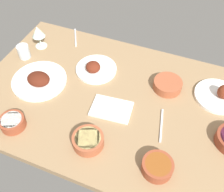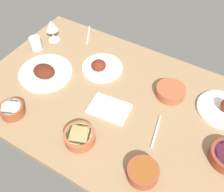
{
  "view_description": "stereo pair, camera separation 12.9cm",
  "coord_description": "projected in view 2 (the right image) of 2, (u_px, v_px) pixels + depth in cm",
  "views": [
    {
      "loc": [
        -31.03,
        77.41,
        104.75
      ],
      "look_at": [
        0.0,
        0.0,
        6.0
      ],
      "focal_mm": 41.38,
      "sensor_mm": 36.0,
      "label": 1
    },
    {
      "loc": [
        -42.6,
        71.69,
        104.75
      ],
      "look_at": [
        0.0,
        0.0,
        6.0
      ],
      "focal_mm": 41.38,
      "sensor_mm": 36.0,
      "label": 2
    }
  ],
  "objects": [
    {
      "name": "plate_near_viewer",
      "position": [
        223.0,
        108.0,
        1.24
      ],
      "size": [
        23.17,
        23.17,
        9.22
      ],
      "color": "white",
      "rests_on": "dining_table"
    },
    {
      "name": "spoon_loose",
      "position": [
        156.0,
        131.0,
        1.18
      ],
      "size": [
        4.53,
        18.3,
        0.8
      ],
      "primitive_type": "cube",
      "rotation": [
        0.0,
        0.0,
        4.91
      ],
      "color": "silver",
      "rests_on": "dining_table"
    },
    {
      "name": "plate_center_main",
      "position": [
        101.0,
        67.0,
        1.43
      ],
      "size": [
        22.66,
        22.66,
        7.12
      ],
      "color": "white",
      "rests_on": "dining_table"
    },
    {
      "name": "folded_napkin",
      "position": [
        109.0,
        109.0,
        1.26
      ],
      "size": [
        20.89,
        15.34,
        1.2
      ],
      "primitive_type": "cube",
      "rotation": [
        0.0,
        0.0,
        0.1
      ],
      "color": "white",
      "rests_on": "dining_table"
    },
    {
      "name": "water_tumbler",
      "position": [
        36.0,
        43.0,
        1.53
      ],
      "size": [
        6.74,
        6.74,
        7.87
      ],
      "primitive_type": "cylinder",
      "color": "silver",
      "rests_on": "dining_table"
    },
    {
      "name": "fork_loose",
      "position": [
        88.0,
        35.0,
        1.64
      ],
      "size": [
        9.31,
        15.9,
        0.8
      ],
      "primitive_type": "cube",
      "rotation": [
        0.0,
        0.0,
        5.22
      ],
      "color": "silver",
      "rests_on": "dining_table"
    },
    {
      "name": "wine_glass",
      "position": [
        52.0,
        26.0,
        1.54
      ],
      "size": [
        7.6,
        7.6,
        14.0
      ],
      "color": "silver",
      "rests_on": "dining_table"
    },
    {
      "name": "bowl_pasta",
      "position": [
        80.0,
        137.0,
        1.13
      ],
      "size": [
        13.87,
        13.87,
        5.16
      ],
      "color": "#A35133",
      "rests_on": "dining_table"
    },
    {
      "name": "bowl_sauce",
      "position": [
        170.0,
        91.0,
        1.31
      ],
      "size": [
        14.76,
        14.76,
        4.79
      ],
      "color": "#A35133",
      "rests_on": "dining_table"
    },
    {
      "name": "bowl_soup",
      "position": [
        143.0,
        172.0,
        1.03
      ],
      "size": [
        12.9,
        12.9,
        5.27
      ],
      "color": "brown",
      "rests_on": "dining_table"
    },
    {
      "name": "dining_table",
      "position": [
        112.0,
        101.0,
        1.32
      ],
      "size": [
        140.0,
        90.0,
        4.0
      ],
      "primitive_type": "cube",
      "color": "#937551",
      "rests_on": "ground"
    },
    {
      "name": "plate_far_side",
      "position": [
        45.0,
        72.0,
        1.4
      ],
      "size": [
        29.08,
        29.08,
        7.4
      ],
      "color": "white",
      "rests_on": "dining_table"
    },
    {
      "name": "bowl_cream",
      "position": [
        12.0,
        110.0,
        1.23
      ],
      "size": [
        11.54,
        11.54,
        5.12
      ],
      "color": "brown",
      "rests_on": "dining_table"
    }
  ]
}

